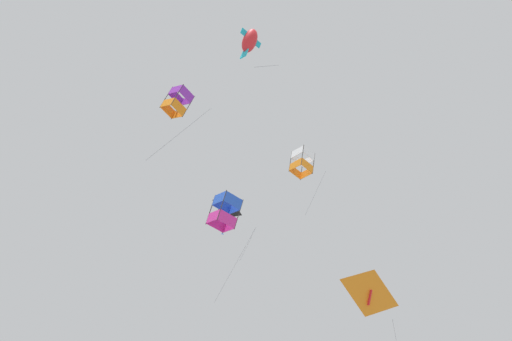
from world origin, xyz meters
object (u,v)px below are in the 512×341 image
kite_box_near_right (177,102)px  kite_delta_mid_left (369,294)px  kite_box_upper_right (302,163)px  kite_fish_near_left (250,41)px  kite_box_low_drifter (225,212)px  kite_delta_far_centre (227,209)px

kite_box_near_right → kite_delta_mid_left: (10.59, -4.39, -9.28)m
kite_box_upper_right → kite_fish_near_left: size_ratio=1.23×
kite_box_near_right → kite_fish_near_left: 5.31m
kite_box_upper_right → kite_box_near_right: 11.58m
kite_box_low_drifter → kite_fish_near_left: (-7.55, -8.53, 2.34)m
kite_delta_far_centre → kite_box_low_drifter: (-2.79, -2.45, -4.00)m
kite_delta_mid_left → kite_box_low_drifter: size_ratio=0.91×
kite_box_upper_right → kite_fish_near_left: kite_box_upper_right is taller
kite_delta_mid_left → kite_fish_near_left: kite_fish_near_left is taller
kite_box_low_drifter → kite_fish_near_left: kite_fish_near_left is taller
kite_box_upper_right → kite_delta_mid_left: bearing=-89.2°
kite_box_near_right → kite_delta_mid_left: 14.75m
kite_box_near_right → kite_delta_far_centre: bearing=24.9°
kite_box_upper_right → kite_delta_mid_left: (-0.31, -3.60, -13.11)m
kite_delta_mid_left → kite_box_near_right: bearing=174.0°
kite_box_near_right → kite_fish_near_left: (0.59, -4.82, 2.15)m
kite_box_near_right → kite_box_low_drifter: bearing=20.0°
kite_box_upper_right → kite_box_low_drifter: kite_box_upper_right is taller
kite_box_near_right → kite_fish_near_left: kite_fish_near_left is taller
kite_delta_far_centre → kite_fish_near_left: size_ratio=1.19×
kite_box_near_right → kite_delta_far_centre: size_ratio=1.14×
kite_box_upper_right → kite_box_near_right: size_ratio=0.91×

